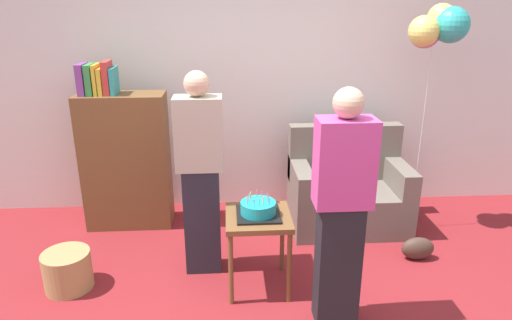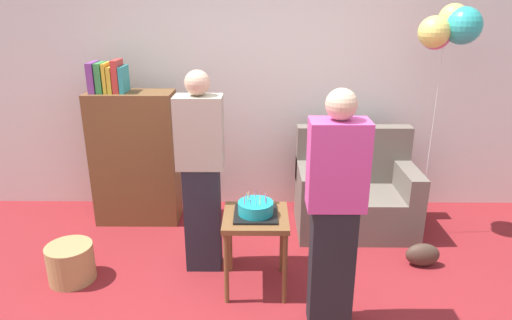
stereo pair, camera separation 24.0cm
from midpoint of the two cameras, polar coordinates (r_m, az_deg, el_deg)
wall_back at (r=4.68m, az=-1.71°, el=10.17°), size 6.00×0.10×2.70m
couch at (r=4.50m, az=9.88°, el=-3.96°), size 1.10×0.70×0.96m
bookshelf at (r=4.53m, az=-17.55°, el=0.22°), size 0.80×0.36×1.60m
side_table at (r=3.42m, az=-1.76°, el=-8.36°), size 0.48×0.48×0.61m
birthday_cake at (r=3.35m, az=-1.79°, el=-6.19°), size 0.32×0.32×0.17m
person_blowing_candles at (r=3.55m, az=-8.91°, el=-1.79°), size 0.36×0.22×1.63m
person_holding_cake at (r=2.95m, az=8.33°, el=-6.38°), size 0.36×0.22×1.63m
wicker_basket at (r=3.90m, az=-24.24°, el=-12.54°), size 0.36×0.36×0.30m
handbag at (r=4.15m, az=18.05°, el=-10.52°), size 0.28×0.14×0.20m
balloon_bunch at (r=4.25m, az=20.25°, el=15.39°), size 0.51×0.36×2.08m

